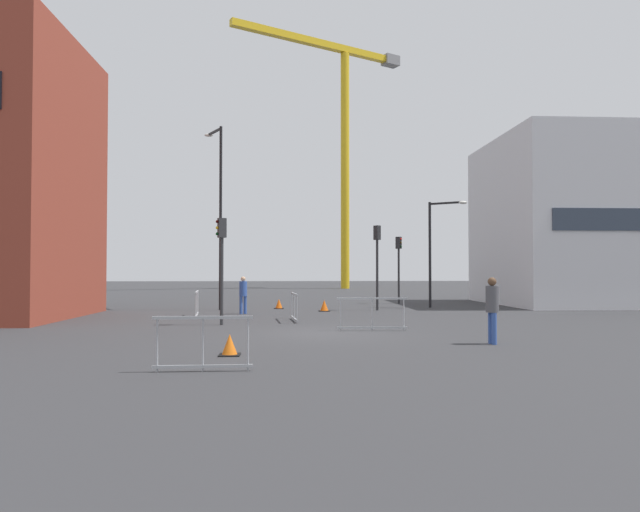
{
  "coord_description": "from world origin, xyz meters",
  "views": [
    {
      "loc": [
        -1.21,
        -17.73,
        1.99
      ],
      "look_at": [
        0.0,
        3.34,
        2.5
      ],
      "focal_mm": 31.7,
      "sensor_mm": 36.0,
      "label": 1
    }
  ],
  "objects_px": {
    "construction_crane": "(341,125)",
    "traffic_light_median": "(377,254)",
    "traffic_light_corner": "(222,253)",
    "traffic_cone_striped": "(279,304)",
    "traffic_light_near": "(399,259)",
    "traffic_cone_by_barrier": "(324,306)",
    "traffic_cone_on_verge": "(230,346)",
    "pedestrian_waiting": "(492,305)",
    "streetlamp_tall": "(219,204)",
    "streetlamp_short": "(436,242)",
    "pedestrian_walking": "(243,292)"
  },
  "relations": [
    {
      "from": "traffic_light_corner",
      "to": "traffic_cone_striped",
      "type": "distance_m",
      "value": 8.88
    },
    {
      "from": "traffic_cone_on_verge",
      "to": "traffic_light_near",
      "type": "bearing_deg",
      "value": 68.12
    },
    {
      "from": "traffic_cone_by_barrier",
      "to": "traffic_cone_striped",
      "type": "xyz_separation_m",
      "value": [
        -2.19,
        1.92,
        -0.02
      ]
    },
    {
      "from": "pedestrian_walking",
      "to": "pedestrian_waiting",
      "type": "xyz_separation_m",
      "value": [
        7.45,
        -10.65,
        0.07
      ]
    },
    {
      "from": "streetlamp_short",
      "to": "traffic_cone_by_barrier",
      "type": "relative_size",
      "value": 10.26
    },
    {
      "from": "streetlamp_short",
      "to": "traffic_cone_on_verge",
      "type": "height_order",
      "value": "streetlamp_short"
    },
    {
      "from": "streetlamp_tall",
      "to": "pedestrian_walking",
      "type": "height_order",
      "value": "streetlamp_tall"
    },
    {
      "from": "construction_crane",
      "to": "streetlamp_tall",
      "type": "height_order",
      "value": "construction_crane"
    },
    {
      "from": "traffic_light_median",
      "to": "traffic_cone_on_verge",
      "type": "xyz_separation_m",
      "value": [
        -5.71,
        -14.16,
        -2.55
      ]
    },
    {
      "from": "traffic_cone_striped",
      "to": "traffic_light_median",
      "type": "bearing_deg",
      "value": -16.71
    },
    {
      "from": "construction_crane",
      "to": "traffic_light_near",
      "type": "relative_size",
      "value": 6.61
    },
    {
      "from": "construction_crane",
      "to": "traffic_light_median",
      "type": "xyz_separation_m",
      "value": [
        -1.19,
        -31.37,
        -14.41
      ]
    },
    {
      "from": "traffic_light_median",
      "to": "traffic_cone_on_verge",
      "type": "distance_m",
      "value": 15.48
    },
    {
      "from": "pedestrian_walking",
      "to": "pedestrian_waiting",
      "type": "bearing_deg",
      "value": -55.0
    },
    {
      "from": "construction_crane",
      "to": "pedestrian_walking",
      "type": "xyz_separation_m",
      "value": [
        -7.55,
        -33.3,
        -16.21
      ]
    },
    {
      "from": "streetlamp_tall",
      "to": "pedestrian_waiting",
      "type": "relative_size",
      "value": 5.1
    },
    {
      "from": "traffic_light_median",
      "to": "traffic_cone_by_barrier",
      "type": "bearing_deg",
      "value": -169.83
    },
    {
      "from": "construction_crane",
      "to": "pedestrian_waiting",
      "type": "height_order",
      "value": "construction_crane"
    },
    {
      "from": "streetlamp_short",
      "to": "pedestrian_walking",
      "type": "height_order",
      "value": "streetlamp_short"
    },
    {
      "from": "construction_crane",
      "to": "traffic_light_median",
      "type": "height_order",
      "value": "construction_crane"
    },
    {
      "from": "traffic_light_corner",
      "to": "traffic_light_median",
      "type": "relative_size",
      "value": 0.93
    },
    {
      "from": "traffic_light_corner",
      "to": "traffic_cone_by_barrier",
      "type": "bearing_deg",
      "value": 57.32
    },
    {
      "from": "traffic_light_corner",
      "to": "traffic_cone_by_barrier",
      "type": "xyz_separation_m",
      "value": [
        4.12,
        6.43,
        -2.34
      ]
    },
    {
      "from": "traffic_cone_on_verge",
      "to": "construction_crane",
      "type": "bearing_deg",
      "value": 81.39
    },
    {
      "from": "traffic_light_near",
      "to": "traffic_light_corner",
      "type": "relative_size",
      "value": 1.02
    },
    {
      "from": "traffic_light_median",
      "to": "traffic_cone_by_barrier",
      "type": "relative_size",
      "value": 7.67
    },
    {
      "from": "construction_crane",
      "to": "traffic_light_median",
      "type": "distance_m",
      "value": 34.54
    },
    {
      "from": "traffic_light_corner",
      "to": "traffic_cone_striped",
      "type": "height_order",
      "value": "traffic_light_corner"
    },
    {
      "from": "pedestrian_waiting",
      "to": "traffic_cone_by_barrier",
      "type": "relative_size",
      "value": 3.3
    },
    {
      "from": "traffic_light_corner",
      "to": "pedestrian_waiting",
      "type": "relative_size",
      "value": 2.16
    },
    {
      "from": "traffic_light_median",
      "to": "pedestrian_waiting",
      "type": "relative_size",
      "value": 2.32
    },
    {
      "from": "streetlamp_tall",
      "to": "traffic_cone_on_verge",
      "type": "relative_size",
      "value": 18.34
    },
    {
      "from": "traffic_cone_by_barrier",
      "to": "traffic_light_near",
      "type": "bearing_deg",
      "value": 50.86
    },
    {
      "from": "streetlamp_short",
      "to": "traffic_cone_striped",
      "type": "height_order",
      "value": "streetlamp_short"
    },
    {
      "from": "construction_crane",
      "to": "traffic_light_median",
      "type": "bearing_deg",
      "value": -92.17
    },
    {
      "from": "streetlamp_tall",
      "to": "traffic_cone_by_barrier",
      "type": "relative_size",
      "value": 16.82
    },
    {
      "from": "construction_crane",
      "to": "traffic_cone_on_verge",
      "type": "bearing_deg",
      "value": -98.61
    },
    {
      "from": "traffic_light_corner",
      "to": "pedestrian_waiting",
      "type": "distance_m",
      "value": 9.8
    },
    {
      "from": "construction_crane",
      "to": "traffic_cone_by_barrier",
      "type": "height_order",
      "value": "construction_crane"
    },
    {
      "from": "construction_crane",
      "to": "traffic_light_near",
      "type": "distance_m",
      "value": 29.8
    },
    {
      "from": "construction_crane",
      "to": "streetlamp_short",
      "type": "height_order",
      "value": "construction_crane"
    },
    {
      "from": "traffic_light_median",
      "to": "traffic_cone_on_verge",
      "type": "relative_size",
      "value": 8.36
    },
    {
      "from": "traffic_light_corner",
      "to": "traffic_cone_on_verge",
      "type": "relative_size",
      "value": 7.76
    },
    {
      "from": "traffic_cone_on_verge",
      "to": "traffic_cone_by_barrier",
      "type": "bearing_deg",
      "value": 77.31
    },
    {
      "from": "streetlamp_short",
      "to": "construction_crane",
      "type": "bearing_deg",
      "value": 94.18
    },
    {
      "from": "traffic_light_corner",
      "to": "pedestrian_walking",
      "type": "distance_m",
      "value": 5.24
    },
    {
      "from": "streetlamp_short",
      "to": "traffic_cone_on_verge",
      "type": "relative_size",
      "value": 11.18
    },
    {
      "from": "streetlamp_short",
      "to": "traffic_cone_by_barrier",
      "type": "height_order",
      "value": "streetlamp_short"
    },
    {
      "from": "traffic_light_median",
      "to": "traffic_cone_striped",
      "type": "bearing_deg",
      "value": 163.29
    },
    {
      "from": "streetlamp_tall",
      "to": "traffic_light_near",
      "type": "bearing_deg",
      "value": 24.77
    }
  ]
}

